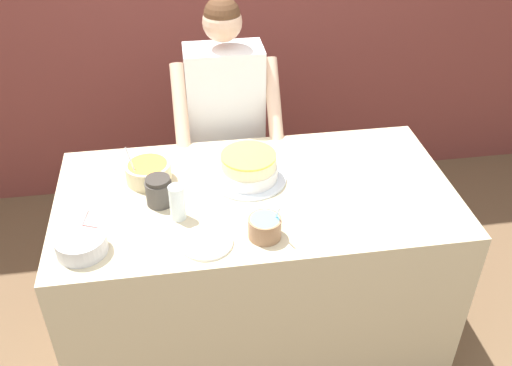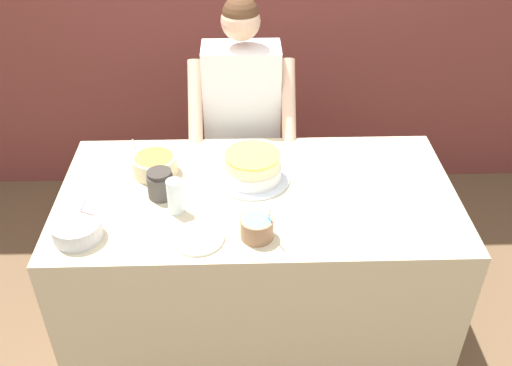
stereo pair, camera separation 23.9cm
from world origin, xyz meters
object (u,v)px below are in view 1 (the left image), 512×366
frosting_bowl_blue (265,227)px  frosting_bowl_pink (81,243)px  drinking_glass (177,202)px  stoneware_jar (159,191)px  person_baker (226,119)px  ceramic_plate (206,243)px  frosting_bowl_orange (148,171)px  cake (249,168)px

frosting_bowl_blue → frosting_bowl_pink: size_ratio=0.88×
drinking_glass → stoneware_jar: bearing=123.3°
person_baker → frosting_bowl_blue: (0.05, -0.96, 0.05)m
drinking_glass → ceramic_plate: bearing=-61.1°
person_baker → drinking_glass: person_baker is taller
person_baker → frosting_bowl_orange: (-0.40, -0.51, 0.05)m
cake → frosting_bowl_pink: frosting_bowl_pink is taller
frosting_bowl_pink → drinking_glass: 0.40m
person_baker → drinking_glass: size_ratio=10.32×
frosting_bowl_pink → frosting_bowl_orange: bearing=60.2°
person_baker → frosting_bowl_pink: (-0.65, -0.94, 0.04)m
person_baker → cake: bearing=-85.8°
stoneware_jar → frosting_bowl_pink: bearing=-138.6°
cake → ceramic_plate: 0.47m
stoneware_jar → frosting_bowl_orange: bearing=104.7°
person_baker → ceramic_plate: bearing=-100.5°
frosting_bowl_blue → frosting_bowl_pink: (-0.70, 0.02, -0.01)m
frosting_bowl_pink → drinking_glass: bearing=22.2°
person_baker → drinking_glass: (-0.28, -0.79, 0.08)m
drinking_glass → ceramic_plate: 0.22m
ceramic_plate → stoneware_jar: 0.34m
drinking_glass → frosting_bowl_blue: bearing=-27.2°
frosting_bowl_orange → frosting_bowl_blue: (0.45, -0.46, 0.00)m
drinking_glass → stoneware_jar: drinking_glass is taller
frosting_bowl_blue → ceramic_plate: size_ratio=0.83×
drinking_glass → ceramic_plate: size_ratio=0.75×
frosting_bowl_blue → stoneware_jar: bearing=145.2°
frosting_bowl_blue → ceramic_plate: bearing=-177.3°
frosting_bowl_blue → frosting_bowl_pink: 0.70m
frosting_bowl_blue → frosting_bowl_pink: frosting_bowl_blue is taller
cake → frosting_bowl_orange: size_ratio=1.69×
cake → frosting_bowl_pink: size_ratio=1.75×
frosting_bowl_pink → drinking_glass: drinking_glass is taller
frosting_bowl_orange → frosting_bowl_blue: frosting_bowl_orange is taller
frosting_bowl_orange → frosting_bowl_pink: (-0.25, -0.44, -0.01)m
frosting_bowl_pink → cake: bearing=28.6°
frosting_bowl_blue → ceramic_plate: 0.23m
cake → ceramic_plate: (-0.22, -0.41, -0.05)m
frosting_bowl_pink → ceramic_plate: size_ratio=0.94×
cake → frosting_bowl_pink: 0.79m
cake → frosting_bowl_blue: 0.40m
drinking_glass → stoneware_jar: (-0.07, 0.11, -0.02)m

